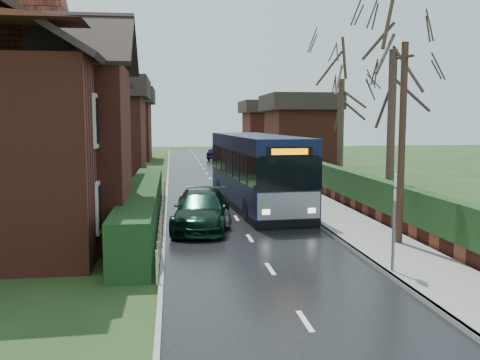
{
  "coord_description": "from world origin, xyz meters",
  "views": [
    {
      "loc": [
        -2.73,
        -16.56,
        4.22
      ],
      "look_at": [
        0.02,
        4.89,
        1.8
      ],
      "focal_mm": 40.0,
      "sensor_mm": 36.0,
      "label": 1
    }
  ],
  "objects": [
    {
      "name": "pavement",
      "position": [
        4.25,
        10.0,
        0.07
      ],
      "size": [
        2.5,
        100.0,
        0.14
      ],
      "primitive_type": "cube",
      "color": "slate",
      "rests_on": "ground"
    },
    {
      "name": "kerb_left",
      "position": [
        -3.05,
        10.0,
        0.05
      ],
      "size": [
        0.12,
        100.0,
        0.1
      ],
      "primitive_type": "cube",
      "color": "gray",
      "rests_on": "ground"
    },
    {
      "name": "ground",
      "position": [
        0.0,
        0.0,
        0.0
      ],
      "size": [
        140.0,
        140.0,
        0.0
      ],
      "primitive_type": "plane",
      "color": "#334F21",
      "rests_on": "ground"
    },
    {
      "name": "bus",
      "position": [
        1.34,
        9.07,
        1.74
      ],
      "size": [
        3.4,
        11.69,
        3.51
      ],
      "rotation": [
        0.0,
        0.0,
        0.07
      ],
      "color": "black",
      "rests_on": "ground"
    },
    {
      "name": "right_wall_hedge",
      "position": [
        5.8,
        10.0,
        1.02
      ],
      "size": [
        0.6,
        50.0,
        1.8
      ],
      "color": "maroon",
      "rests_on": "ground"
    },
    {
      "name": "road",
      "position": [
        0.0,
        10.0,
        0.01
      ],
      "size": [
        6.0,
        100.0,
        0.02
      ],
      "primitive_type": "cube",
      "color": "black",
      "rests_on": "ground"
    },
    {
      "name": "front_hedge",
      "position": [
        -3.9,
        5.0,
        0.8
      ],
      "size": [
        1.2,
        16.0,
        1.6
      ],
      "primitive_type": "cube",
      "color": "#133215",
      "rests_on": "ground"
    },
    {
      "name": "car_distant",
      "position": [
        2.0,
        40.36,
        0.58
      ],
      "size": [
        2.31,
        3.75,
        1.17
      ],
      "primitive_type": "imported",
      "rotation": [
        0.0,
        0.0,
        2.81
      ],
      "color": "black",
      "rests_on": "ground"
    },
    {
      "name": "kerb_right",
      "position": [
        3.05,
        10.0,
        0.07
      ],
      "size": [
        0.12,
        100.0,
        0.14
      ],
      "primitive_type": "cube",
      "color": "gray",
      "rests_on": "ground"
    },
    {
      "name": "brick_house",
      "position": [
        -8.73,
        4.78,
        4.38
      ],
      "size": [
        9.3,
        14.6,
        10.3
      ],
      "color": "maroon",
      "rests_on": "ground"
    },
    {
      "name": "telegraph_pole",
      "position": [
        4.8,
        0.23,
        3.41
      ],
      "size": [
        0.27,
        0.86,
        6.74
      ],
      "rotation": [
        0.0,
        0.0,
        0.22
      ],
      "color": "#321E16",
      "rests_on": "ground"
    },
    {
      "name": "picket_fence",
      "position": [
        -3.15,
        5.0,
        0.45
      ],
      "size": [
        0.1,
        16.0,
        0.9
      ],
      "primitive_type": null,
      "color": "tan",
      "rests_on": "ground"
    },
    {
      "name": "tree_right_near",
      "position": [
        6.34,
        4.77,
        7.59
      ],
      "size": [
        4.7,
        4.7,
        10.16
      ],
      "color": "#382921",
      "rests_on": "ground"
    },
    {
      "name": "tree_right_far",
      "position": [
        6.89,
        13.16,
        6.99
      ],
      "size": [
        4.85,
        4.85,
        9.36
      ],
      "color": "#382B21",
      "rests_on": "ground"
    },
    {
      "name": "car_silver",
      "position": [
        -1.5,
        5.4,
        0.73
      ],
      "size": [
        2.18,
        4.47,
        1.47
      ],
      "primitive_type": "imported",
      "rotation": [
        0.0,
        0.0,
        0.1
      ],
      "color": "#A7A7AC",
      "rests_on": "ground"
    },
    {
      "name": "car_green",
      "position": [
        -1.6,
        3.99,
        0.72
      ],
      "size": [
        2.74,
        5.21,
        1.44
      ],
      "primitive_type": "imported",
      "rotation": [
        0.0,
        0.0,
        -0.15
      ],
      "color": "black",
      "rests_on": "ground"
    },
    {
      "name": "bus_stop_sign",
      "position": [
        3.2,
        -3.0,
        1.88
      ],
      "size": [
        0.22,
        0.42,
        2.85
      ],
      "rotation": [
        0.0,
        0.0,
        -0.38
      ],
      "color": "slate",
      "rests_on": "ground"
    }
  ]
}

